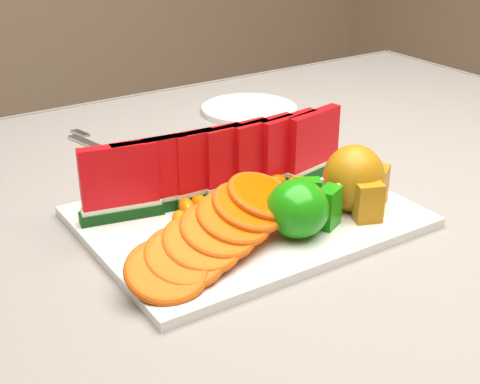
% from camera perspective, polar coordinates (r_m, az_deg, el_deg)
% --- Properties ---
extents(table, '(1.40, 0.90, 0.75)m').
position_cam_1_polar(table, '(0.99, 1.04, -5.39)').
color(table, '#432D16').
rests_on(table, ground).
extents(tablecloth, '(1.53, 1.03, 0.20)m').
position_cam_1_polar(tablecloth, '(0.96, 1.07, -2.17)').
color(tablecloth, gray).
rests_on(tablecloth, table).
extents(platter, '(0.40, 0.30, 0.01)m').
position_cam_1_polar(platter, '(0.86, 0.60, -2.12)').
color(platter, silver).
rests_on(platter, tablecloth).
extents(apple_cluster, '(0.10, 0.09, 0.07)m').
position_cam_1_polar(apple_cluster, '(0.80, 5.22, -1.33)').
color(apple_cluster, '#2D7718').
rests_on(apple_cluster, platter).
extents(pear_cluster, '(0.10, 0.10, 0.09)m').
position_cam_1_polar(pear_cluster, '(0.86, 9.88, 0.97)').
color(pear_cluster, '#AB730D').
rests_on(pear_cluster, platter).
extents(side_plate, '(0.22, 0.22, 0.01)m').
position_cam_1_polar(side_plate, '(1.27, 0.78, 7.08)').
color(side_plate, silver).
rests_on(side_plate, tablecloth).
extents(fork, '(0.05, 0.19, 0.00)m').
position_cam_1_polar(fork, '(1.11, -11.98, 3.76)').
color(fork, silver).
rests_on(fork, tablecloth).
extents(watermelon_row, '(0.39, 0.07, 0.10)m').
position_cam_1_polar(watermelon_row, '(0.88, -1.47, 2.38)').
color(watermelon_row, '#093F14').
rests_on(watermelon_row, platter).
extents(orange_fan_front, '(0.27, 0.16, 0.07)m').
position_cam_1_polar(orange_fan_front, '(0.75, -1.89, -3.31)').
color(orange_fan_front, '#F13A00').
rests_on(orange_fan_front, platter).
extents(orange_fan_back, '(0.38, 0.10, 0.05)m').
position_cam_1_polar(orange_fan_back, '(0.95, -2.01, 2.58)').
color(orange_fan_back, '#F13A00').
rests_on(orange_fan_back, platter).
extents(tangerine_segments, '(0.22, 0.08, 0.02)m').
position_cam_1_polar(tangerine_segments, '(0.87, -0.47, -0.44)').
color(tangerine_segments, orange).
rests_on(tangerine_segments, platter).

